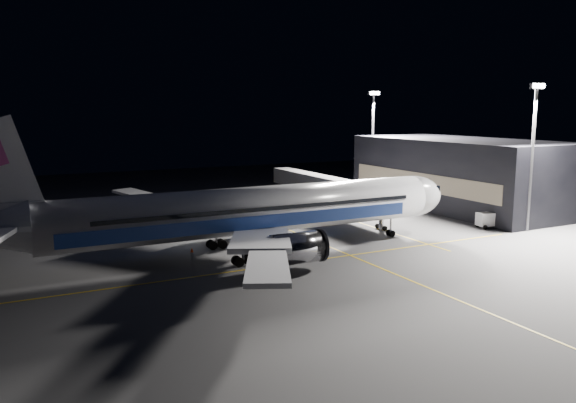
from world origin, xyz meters
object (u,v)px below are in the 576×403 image
(airliner, at_px, (244,212))
(safety_cone_a, at_px, (234,245))
(baggage_tug, at_px, (190,223))
(jet_bridge, at_px, (331,187))
(floodlight_mast_south, at_px, (533,144))
(service_truck, at_px, (491,220))
(safety_cone_b, at_px, (252,243))
(safety_cone_c, at_px, (192,250))
(floodlight_mast_north, at_px, (373,134))

(airliner, distance_m, safety_cone_a, 6.30)
(airliner, xyz_separation_m, baggage_tug, (-1.33, 17.10, -4.26))
(jet_bridge, relative_size, baggage_tug, 10.52)
(floodlight_mast_south, xyz_separation_m, service_truck, (-2.92, 3.94, -11.16))
(safety_cone_a, distance_m, safety_cone_b, 2.55)
(airliner, height_order, floodlight_mast_south, floodlight_mast_south)
(safety_cone_a, xyz_separation_m, safety_cone_b, (2.55, 0.00, 0.02))
(airliner, height_order, jet_bridge, airliner)
(baggage_tug, distance_m, safety_cone_b, 13.74)
(jet_bridge, distance_m, safety_cone_c, 31.87)
(service_truck, relative_size, safety_cone_b, 7.26)
(jet_bridge, relative_size, floodlight_mast_south, 1.66)
(floodlight_mast_north, relative_size, safety_cone_b, 32.13)
(jet_bridge, bearing_deg, baggage_tug, -177.77)
(floodlight_mast_north, xyz_separation_m, safety_cone_a, (-40.85, -27.99, -12.07))
(safety_cone_b, bearing_deg, floodlight_mast_north, 36.15)
(jet_bridge, bearing_deg, floodlight_mast_north, 37.74)
(baggage_tug, xyz_separation_m, safety_cone_c, (-3.87, -13.10, -0.63))
(floodlight_mast_south, xyz_separation_m, safety_cone_a, (-40.85, 10.01, -12.07))
(baggage_tug, distance_m, safety_cone_a, 13.21)
(jet_bridge, relative_size, safety_cone_a, 57.04)
(floodlight_mast_north, height_order, safety_cone_c, floodlight_mast_north)
(airliner, relative_size, safety_cone_a, 101.93)
(floodlight_mast_south, distance_m, service_truck, 12.19)
(floodlight_mast_south, relative_size, service_truck, 4.43)
(airliner, height_order, baggage_tug, airliner)
(airliner, bearing_deg, safety_cone_a, 86.79)
(floodlight_mast_south, xyz_separation_m, baggage_tug, (-42.41, 23.12, -11.47))
(service_truck, xyz_separation_m, safety_cone_b, (-35.38, 6.07, -0.89))
(service_truck, distance_m, safety_cone_b, 35.91)
(baggage_tug, bearing_deg, airliner, -65.13)
(jet_bridge, bearing_deg, floodlight_mast_south, -53.21)
(floodlight_mast_north, height_order, service_truck, floodlight_mast_north)
(airliner, xyz_separation_m, floodlight_mast_south, (41.08, -6.01, 7.21))
(service_truck, height_order, baggage_tug, service_truck)
(airliner, distance_m, floodlight_mast_south, 42.13)
(airliner, height_order, safety_cone_c, airliner)
(airliner, xyz_separation_m, safety_cone_b, (2.77, 4.00, -4.84))
(safety_cone_a, relative_size, safety_cone_c, 1.11)
(service_truck, xyz_separation_m, safety_cone_a, (-37.93, 6.07, -0.91))
(jet_bridge, bearing_deg, safety_cone_a, -148.40)
(jet_bridge, distance_m, safety_cone_a, 27.17)
(service_truck, bearing_deg, safety_cone_b, -179.84)
(jet_bridge, height_order, floodlight_mast_north, floodlight_mast_north)
(service_truck, relative_size, baggage_tug, 1.43)
(airliner, bearing_deg, safety_cone_b, 55.29)
(jet_bridge, bearing_deg, airliner, -141.96)
(baggage_tug, bearing_deg, safety_cone_b, -52.20)
(service_truck, bearing_deg, safety_cone_c, -178.08)
(baggage_tug, bearing_deg, floodlight_mast_south, -8.18)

